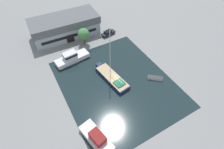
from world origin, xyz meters
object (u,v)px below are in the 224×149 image
(motor_cruiser, at_px, (72,58))
(small_dinghy, at_px, (155,78))
(parked_car, at_px, (108,33))
(quay_tree_near_building, at_px, (83,34))
(cabin_boat, at_px, (97,138))
(warehouse_building, at_px, (65,26))
(sailboat_moored, at_px, (112,77))

(motor_cruiser, distance_m, small_dinghy, 23.05)
(parked_car, relative_size, small_dinghy, 1.28)
(parked_car, distance_m, motor_cruiser, 15.84)
(quay_tree_near_building, relative_size, motor_cruiser, 0.55)
(motor_cruiser, distance_m, cabin_boat, 23.88)
(warehouse_building, bearing_deg, sailboat_moored, -79.83)
(warehouse_building, height_order, cabin_boat, warehouse_building)
(parked_car, xyz_separation_m, motor_cruiser, (-14.70, -5.89, 0.31))
(parked_car, relative_size, motor_cruiser, 0.50)
(parked_car, bearing_deg, quay_tree_near_building, -96.61)
(quay_tree_near_building, bearing_deg, warehouse_building, 112.98)
(cabin_boat, bearing_deg, quay_tree_near_building, 58.60)
(small_dinghy, relative_size, cabin_boat, 0.46)
(motor_cruiser, bearing_deg, quay_tree_near_building, -54.88)
(parked_car, height_order, cabin_boat, cabin_boat)
(warehouse_building, distance_m, small_dinghy, 32.32)
(quay_tree_near_building, distance_m, parked_car, 9.00)
(small_dinghy, bearing_deg, parked_car, -137.29)
(parked_car, bearing_deg, sailboat_moored, -35.88)
(quay_tree_near_building, bearing_deg, parked_car, 3.25)
(quay_tree_near_building, distance_m, small_dinghy, 24.31)
(warehouse_building, height_order, quay_tree_near_building, warehouse_building)
(warehouse_building, bearing_deg, parked_car, -28.52)
(warehouse_building, xyz_separation_m, small_dinghy, (12.98, -29.46, -2.81))
(sailboat_moored, relative_size, small_dinghy, 3.74)
(sailboat_moored, bearing_deg, motor_cruiser, 111.28)
(quay_tree_near_building, height_order, cabin_boat, quay_tree_near_building)
(sailboat_moored, height_order, small_dinghy, sailboat_moored)
(parked_car, height_order, sailboat_moored, sailboat_moored)
(sailboat_moored, bearing_deg, cabin_boat, -137.89)
(warehouse_building, relative_size, quay_tree_near_building, 3.97)
(parked_car, bearing_deg, warehouse_building, -130.66)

